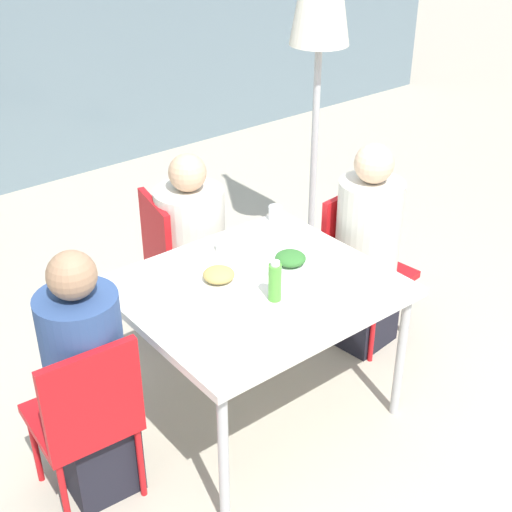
{
  "coord_description": "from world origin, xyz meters",
  "views": [
    {
      "loc": [
        -1.71,
        -2.15,
        2.47
      ],
      "look_at": [
        0.0,
        0.0,
        0.89
      ],
      "focal_mm": 50.0,
      "sensor_mm": 36.0,
      "label": 1
    }
  ],
  "objects_px": {
    "person_left": "(88,385)",
    "person_far": "(192,254)",
    "chair_far": "(175,256)",
    "chair_right": "(359,256)",
    "salad_bowl": "(234,246)",
    "chair_left": "(87,413)",
    "person_right": "(366,254)",
    "drinking_cup": "(275,213)",
    "bottle": "(275,282)"
  },
  "relations": [
    {
      "from": "person_right",
      "to": "salad_bowl",
      "type": "height_order",
      "value": "person_right"
    },
    {
      "from": "person_left",
      "to": "person_far",
      "type": "xyz_separation_m",
      "value": [
        0.99,
        0.71,
        -0.05
      ]
    },
    {
      "from": "bottle",
      "to": "drinking_cup",
      "type": "distance_m",
      "value": 0.77
    },
    {
      "from": "person_right",
      "to": "person_far",
      "type": "relative_size",
      "value": 1.08
    },
    {
      "from": "person_left",
      "to": "salad_bowl",
      "type": "relative_size",
      "value": 6.49
    },
    {
      "from": "bottle",
      "to": "chair_far",
      "type": "bearing_deg",
      "value": 84.47
    },
    {
      "from": "person_far",
      "to": "drinking_cup",
      "type": "xyz_separation_m",
      "value": [
        0.33,
        -0.32,
        0.28
      ]
    },
    {
      "from": "person_left",
      "to": "person_far",
      "type": "height_order",
      "value": "person_left"
    },
    {
      "from": "chair_left",
      "to": "salad_bowl",
      "type": "relative_size",
      "value": 4.68
    },
    {
      "from": "person_far",
      "to": "bottle",
      "type": "xyz_separation_m",
      "value": [
        -0.16,
        -0.91,
        0.33
      ]
    },
    {
      "from": "chair_left",
      "to": "salad_bowl",
      "type": "distance_m",
      "value": 1.1
    },
    {
      "from": "chair_right",
      "to": "person_right",
      "type": "xyz_separation_m",
      "value": [
        -0.04,
        -0.09,
        0.07
      ]
    },
    {
      "from": "chair_right",
      "to": "salad_bowl",
      "type": "relative_size",
      "value": 4.68
    },
    {
      "from": "chair_right",
      "to": "bottle",
      "type": "relative_size",
      "value": 4.41
    },
    {
      "from": "person_left",
      "to": "person_right",
      "type": "height_order",
      "value": "person_right"
    },
    {
      "from": "bottle",
      "to": "salad_bowl",
      "type": "xyz_separation_m",
      "value": [
        0.13,
        0.46,
        -0.07
      ]
    },
    {
      "from": "chair_far",
      "to": "person_far",
      "type": "height_order",
      "value": "person_far"
    },
    {
      "from": "drinking_cup",
      "to": "chair_left",
      "type": "bearing_deg",
      "value": -161.39
    },
    {
      "from": "chair_left",
      "to": "person_left",
      "type": "height_order",
      "value": "person_left"
    },
    {
      "from": "chair_left",
      "to": "person_far",
      "type": "distance_m",
      "value": 1.31
    },
    {
      "from": "person_far",
      "to": "drinking_cup",
      "type": "bearing_deg",
      "value": 56.75
    },
    {
      "from": "bottle",
      "to": "salad_bowl",
      "type": "height_order",
      "value": "bottle"
    },
    {
      "from": "chair_right",
      "to": "chair_far",
      "type": "bearing_deg",
      "value": -45.54
    },
    {
      "from": "chair_left",
      "to": "chair_right",
      "type": "xyz_separation_m",
      "value": [
        1.77,
        0.2,
        0.0
      ]
    },
    {
      "from": "chair_far",
      "to": "person_far",
      "type": "relative_size",
      "value": 0.78
    },
    {
      "from": "person_far",
      "to": "salad_bowl",
      "type": "xyz_separation_m",
      "value": [
        -0.04,
        -0.45,
        0.26
      ]
    },
    {
      "from": "chair_right",
      "to": "person_right",
      "type": "bearing_deg",
      "value": 58.15
    },
    {
      "from": "chair_far",
      "to": "salad_bowl",
      "type": "relative_size",
      "value": 4.68
    },
    {
      "from": "person_left",
      "to": "person_far",
      "type": "relative_size",
      "value": 1.08
    },
    {
      "from": "salad_bowl",
      "to": "person_left",
      "type": "bearing_deg",
      "value": -164.64
    },
    {
      "from": "person_right",
      "to": "salad_bowl",
      "type": "bearing_deg",
      "value": -23.42
    },
    {
      "from": "chair_right",
      "to": "drinking_cup",
      "type": "bearing_deg",
      "value": -39.63
    },
    {
      "from": "person_far",
      "to": "bottle",
      "type": "height_order",
      "value": "person_far"
    },
    {
      "from": "person_right",
      "to": "bottle",
      "type": "distance_m",
      "value": 0.92
    },
    {
      "from": "drinking_cup",
      "to": "person_right",
      "type": "bearing_deg",
      "value": -44.14
    },
    {
      "from": "person_right",
      "to": "person_far",
      "type": "distance_m",
      "value": 0.96
    },
    {
      "from": "person_far",
      "to": "drinking_cup",
      "type": "distance_m",
      "value": 0.54
    },
    {
      "from": "person_left",
      "to": "chair_far",
      "type": "height_order",
      "value": "person_left"
    },
    {
      "from": "chair_right",
      "to": "bottle",
      "type": "bearing_deg",
      "value": 13.71
    },
    {
      "from": "bottle",
      "to": "person_left",
      "type": "bearing_deg",
      "value": 166.33
    },
    {
      "from": "chair_far",
      "to": "salad_bowl",
      "type": "distance_m",
      "value": 0.58
    },
    {
      "from": "person_right",
      "to": "drinking_cup",
      "type": "bearing_deg",
      "value": -50.51
    },
    {
      "from": "chair_left",
      "to": "person_right",
      "type": "relative_size",
      "value": 0.72
    },
    {
      "from": "chair_left",
      "to": "person_right",
      "type": "xyz_separation_m",
      "value": [
        1.73,
        0.12,
        0.07
      ]
    },
    {
      "from": "chair_right",
      "to": "chair_far",
      "type": "xyz_separation_m",
      "value": [
        -0.8,
        0.65,
        0.0
      ]
    },
    {
      "from": "chair_far",
      "to": "person_far",
      "type": "bearing_deg",
      "value": 58.15
    },
    {
      "from": "salad_bowl",
      "to": "person_far",
      "type": "bearing_deg",
      "value": 85.17
    },
    {
      "from": "person_right",
      "to": "chair_left",
      "type": "bearing_deg",
      "value": -2.53
    },
    {
      "from": "person_right",
      "to": "bottle",
      "type": "bearing_deg",
      "value": 9.4
    },
    {
      "from": "chair_far",
      "to": "salad_bowl",
      "type": "bearing_deg",
      "value": 14.72
    }
  ]
}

